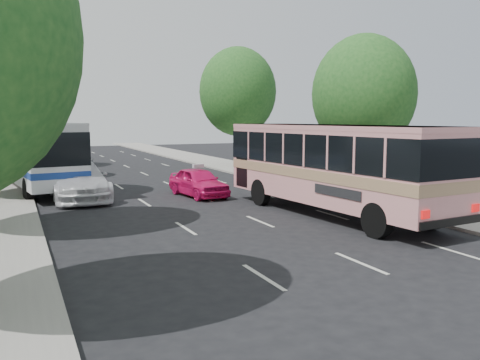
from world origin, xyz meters
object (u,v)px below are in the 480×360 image
tour_coach_rear (25,139)px  pink_bus (332,159)px  pink_taxi (198,182)px  white_pickup (78,181)px  tour_coach_front (35,149)px

tour_coach_rear → pink_bus: bearing=-68.5°
pink_bus → tour_coach_rear: tour_coach_rear is taller
pink_bus → pink_taxi: bearing=110.1°
white_pickup → pink_bus: bearing=-43.2°
pink_bus → tour_coach_front: 16.49m
pink_taxi → tour_coach_front: 9.49m
pink_taxi → tour_coach_front: size_ratio=0.34×
pink_bus → pink_taxi: 7.66m
pink_taxi → tour_coach_rear: size_ratio=0.34×
pink_bus → tour_coach_front: tour_coach_front is taller
pink_taxi → white_pickup: white_pickup is taller
pink_taxi → tour_coach_rear: 21.59m
tour_coach_front → tour_coach_rear: tour_coach_rear is taller
pink_taxi → tour_coach_rear: bearing=102.5°
tour_coach_rear → tour_coach_front: bearing=-89.1°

